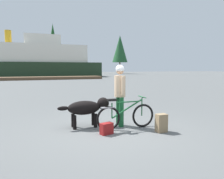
% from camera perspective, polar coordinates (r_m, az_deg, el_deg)
% --- Properties ---
extents(ground_plane, '(160.00, 160.00, 0.00)m').
position_cam_1_polar(ground_plane, '(5.90, 0.28, -10.80)').
color(ground_plane, '#595B5B').
extents(bicycle, '(1.71, 0.44, 0.89)m').
position_cam_1_polar(bicycle, '(5.93, 3.68, -7.05)').
color(bicycle, black).
rests_on(bicycle, ground_plane).
extents(person_cyclist, '(0.32, 0.53, 1.77)m').
position_cam_1_polar(person_cyclist, '(6.14, 2.13, 0.11)').
color(person_cyclist, '#19592D').
rests_on(person_cyclist, ground_plane).
extents(dog, '(1.48, 0.46, 0.83)m').
position_cam_1_polar(dog, '(6.13, -6.64, -4.88)').
color(dog, black).
rests_on(dog, ground_plane).
extents(backpack, '(0.28, 0.21, 0.48)m').
position_cam_1_polar(backpack, '(5.82, 13.06, -8.73)').
color(backpack, '#8C7251').
rests_on(backpack, ground_plane).
extents(handbag_pannier, '(0.36, 0.26, 0.29)m').
position_cam_1_polar(handbag_pannier, '(5.52, -1.47, -10.41)').
color(handbag_pannier, maroon).
rests_on(handbag_pannier, ground_plane).
extents(dock_pier, '(17.43, 2.92, 0.40)m').
position_cam_1_polar(dock_pier, '(32.45, -18.33, 2.90)').
color(dock_pier, brown).
rests_on(dock_pier, ground_plane).
extents(ferry_boat, '(26.08, 7.33, 8.28)m').
position_cam_1_polar(ferry_boat, '(42.35, -21.36, 7.03)').
color(ferry_boat, '#1E331E').
rests_on(ferry_boat, ground_plane).
extents(pine_tree_center, '(3.26, 3.26, 12.76)m').
position_cam_1_polar(pine_tree_center, '(57.07, -15.49, 11.78)').
color(pine_tree_center, '#4C331E').
rests_on(pine_tree_center, ground_plane).
extents(pine_tree_far_right, '(4.29, 4.29, 10.77)m').
position_cam_1_polar(pine_tree_far_right, '(61.18, 2.14, 10.80)').
color(pine_tree_far_right, '#4C331E').
rests_on(pine_tree_far_right, ground_plane).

